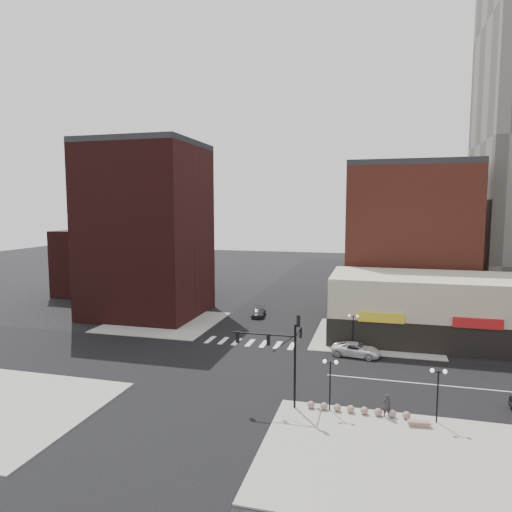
% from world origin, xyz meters
% --- Properties ---
extents(ground, '(240.00, 240.00, 0.00)m').
position_xyz_m(ground, '(0.00, 0.00, 0.00)').
color(ground, black).
rests_on(ground, ground).
extents(road_ew, '(200.00, 14.00, 0.02)m').
position_xyz_m(road_ew, '(0.00, 0.00, 0.01)').
color(road_ew, black).
rests_on(road_ew, ground).
extents(road_ns, '(14.00, 200.00, 0.02)m').
position_xyz_m(road_ns, '(0.00, 0.00, 0.01)').
color(road_ns, black).
rests_on(road_ns, ground).
extents(sidewalk_nw, '(15.00, 15.00, 0.12)m').
position_xyz_m(sidewalk_nw, '(-14.50, 14.50, 0.06)').
color(sidewalk_nw, gray).
rests_on(sidewalk_nw, ground).
extents(sidewalk_ne, '(15.00, 15.00, 0.12)m').
position_xyz_m(sidewalk_ne, '(14.50, 14.50, 0.06)').
color(sidewalk_ne, gray).
rests_on(sidewalk_ne, ground).
extents(sidewalk_se, '(18.00, 14.00, 0.12)m').
position_xyz_m(sidewalk_se, '(16.00, -14.00, 0.06)').
color(sidewalk_se, gray).
rests_on(sidewalk_se, ground).
extents(sidewalk_sw, '(15.00, 15.00, 0.12)m').
position_xyz_m(sidewalk_sw, '(-14.50, -14.50, 0.06)').
color(sidewalk_sw, gray).
rests_on(sidewalk_sw, ground).
extents(building_nw, '(16.00, 15.00, 25.00)m').
position_xyz_m(building_nw, '(-19.00, 18.50, 12.50)').
color(building_nw, '#331110').
rests_on(building_nw, ground).
extents(building_nw_low, '(20.00, 18.00, 12.00)m').
position_xyz_m(building_nw_low, '(-32.00, 34.00, 6.00)').
color(building_nw_low, '#331110').
rests_on(building_nw_low, ground).
extents(building_ne_midrise, '(18.00, 15.00, 22.00)m').
position_xyz_m(building_ne_midrise, '(19.00, 29.50, 11.00)').
color(building_ne_midrise, maroon).
rests_on(building_ne_midrise, ground).
extents(building_ne_row, '(24.20, 12.20, 8.00)m').
position_xyz_m(building_ne_row, '(21.00, 15.00, 3.30)').
color(building_ne_row, '#B9AA93').
rests_on(building_ne_row, ground).
extents(traffic_signal, '(5.59, 3.09, 7.77)m').
position_xyz_m(traffic_signal, '(7.24, -7.83, 4.96)').
color(traffic_signal, black).
rests_on(traffic_signal, ground).
extents(street_lamp_se_a, '(1.22, 0.32, 4.16)m').
position_xyz_m(street_lamp_se_a, '(11.00, -8.00, 3.29)').
color(street_lamp_se_a, black).
rests_on(street_lamp_se_a, sidewalk_se).
extents(street_lamp_se_b, '(1.22, 0.32, 4.16)m').
position_xyz_m(street_lamp_se_b, '(19.00, -8.00, 3.29)').
color(street_lamp_se_b, black).
rests_on(street_lamp_se_b, sidewalk_se).
extents(street_lamp_ne, '(1.22, 0.32, 4.16)m').
position_xyz_m(street_lamp_ne, '(12.00, 8.00, 3.29)').
color(street_lamp_ne, black).
rests_on(street_lamp_ne, sidewalk_ne).
extents(bollard_row, '(7.94, 0.59, 0.59)m').
position_xyz_m(bollard_row, '(13.18, -8.00, 0.41)').
color(bollard_row, '#87675D').
rests_on(bollard_row, sidewalk_se).
extents(white_suv, '(5.52, 3.05, 1.46)m').
position_xyz_m(white_suv, '(12.45, 6.50, 0.73)').
color(white_suv, silver).
rests_on(white_suv, ground).
extents(dark_sedan_north, '(2.41, 4.71, 1.31)m').
position_xyz_m(dark_sedan_north, '(-2.39, 21.27, 0.65)').
color(dark_sedan_north, black).
rests_on(dark_sedan_north, ground).
extents(pedestrian, '(0.79, 0.66, 1.84)m').
position_xyz_m(pedestrian, '(15.36, -8.00, 1.04)').
color(pedestrian, '#29272D').
rests_on(pedestrian, sidewalk_se).
extents(stone_bench, '(1.69, 0.66, 0.38)m').
position_xyz_m(stone_bench, '(17.67, -9.00, 0.33)').
color(stone_bench, '#8A695F').
rests_on(stone_bench, sidewalk_se).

